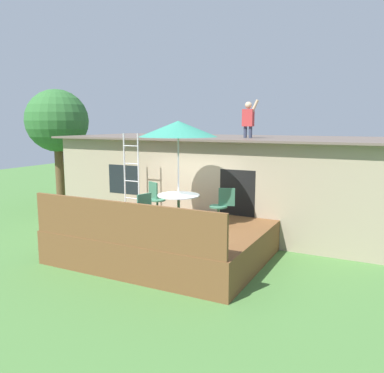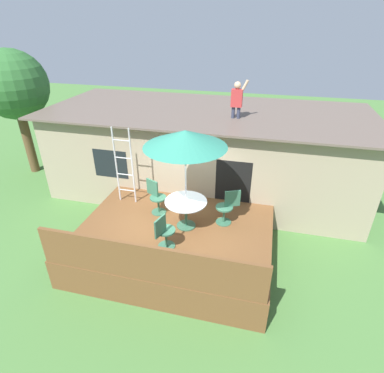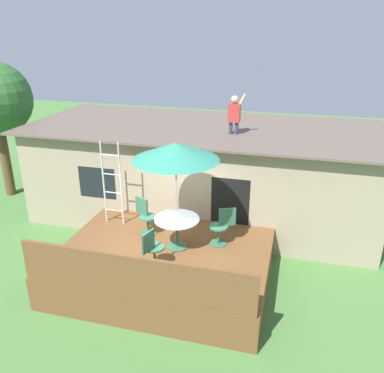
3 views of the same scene
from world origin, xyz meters
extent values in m
plane|color=#477538|center=(0.00, 0.00, 0.00)|extent=(40.00, 40.00, 0.00)
cube|color=gray|center=(0.00, 3.60, 1.39)|extent=(10.00, 4.00, 2.79)
cube|color=#66564C|center=(0.00, 3.60, 2.82)|extent=(10.50, 4.50, 0.06)
cube|color=black|center=(-2.55, 1.61, 1.55)|extent=(1.10, 0.03, 0.90)
cube|color=black|center=(1.21, 1.61, 1.05)|extent=(1.00, 0.03, 2.00)
cube|color=brown|center=(0.00, 0.00, 0.40)|extent=(4.80, 3.93, 0.80)
cube|color=brown|center=(0.00, -1.91, 1.25)|extent=(4.70, 0.08, 0.90)
cylinder|color=#33664C|center=(0.25, 0.08, 0.82)|extent=(0.48, 0.48, 0.03)
cylinder|color=#33664C|center=(0.25, 0.08, 1.17)|extent=(0.07, 0.07, 0.71)
cylinder|color=silver|center=(0.25, 0.08, 1.53)|extent=(1.04, 1.04, 0.03)
cylinder|color=silver|center=(0.25, 0.08, 2.00)|extent=(0.04, 0.04, 2.40)
cone|color=#338C72|center=(0.25, 0.08, 3.15)|extent=(1.90, 1.90, 0.38)
cylinder|color=silver|center=(-1.95, 0.86, 1.90)|extent=(0.04, 0.04, 2.20)
cylinder|color=silver|center=(-1.47, 0.86, 1.90)|extent=(0.04, 0.04, 2.20)
cylinder|color=silver|center=(-1.71, 0.86, 1.15)|extent=(0.48, 0.03, 0.03)
cylinder|color=silver|center=(-1.71, 0.86, 1.65)|extent=(0.48, 0.03, 0.03)
cylinder|color=silver|center=(-1.71, 0.86, 2.15)|extent=(0.48, 0.03, 0.03)
cylinder|color=silver|center=(-1.71, 0.86, 2.65)|extent=(0.48, 0.03, 0.03)
cylinder|color=#33384C|center=(0.94, 2.94, 3.02)|extent=(0.10, 0.10, 0.34)
cylinder|color=#33384C|center=(1.10, 2.94, 3.02)|extent=(0.10, 0.10, 0.34)
cube|color=#B73333|center=(1.02, 2.94, 3.44)|extent=(0.32, 0.20, 0.50)
sphere|color=tan|center=(1.02, 2.94, 3.80)|extent=(0.20, 0.20, 0.20)
cylinder|color=tan|center=(1.20, 2.94, 3.74)|extent=(0.26, 0.08, 0.44)
cylinder|color=#33664C|center=(-0.64, 0.51, 0.81)|extent=(0.40, 0.40, 0.02)
cylinder|color=#33664C|center=(-0.64, 0.51, 1.03)|extent=(0.06, 0.06, 0.44)
cylinder|color=#33664C|center=(-0.64, 0.51, 1.26)|extent=(0.44, 0.44, 0.04)
cube|color=#33664C|center=(-0.82, 0.59, 1.50)|extent=(0.38, 0.21, 0.44)
cylinder|color=#33664C|center=(1.15, 0.47, 0.81)|extent=(0.40, 0.40, 0.02)
cylinder|color=#33664C|center=(1.15, 0.47, 1.03)|extent=(0.06, 0.06, 0.44)
cylinder|color=#33664C|center=(1.15, 0.47, 1.26)|extent=(0.44, 0.44, 0.04)
cube|color=#33664C|center=(1.33, 0.55, 1.50)|extent=(0.38, 0.20, 0.44)
cylinder|color=#33664C|center=(0.01, -0.81, 0.81)|extent=(0.40, 0.40, 0.02)
cylinder|color=#33664C|center=(0.01, -0.81, 1.03)|extent=(0.06, 0.06, 0.44)
cylinder|color=#33664C|center=(0.01, -0.81, 1.26)|extent=(0.44, 0.44, 0.04)
cube|color=#33664C|center=(-0.04, -1.00, 1.50)|extent=(0.14, 0.40, 0.44)
cylinder|color=brown|center=(-6.98, 3.34, 1.44)|extent=(0.34, 0.34, 2.89)
sphere|color=#2D662D|center=(-6.98, 3.34, 3.37)|extent=(2.43, 2.43, 2.43)
camera|label=1|loc=(4.90, -8.35, 3.29)|focal=37.22mm
camera|label=2|loc=(1.97, -6.17, 5.51)|focal=29.10mm
camera|label=3|loc=(2.73, -7.80, 5.70)|focal=37.77mm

